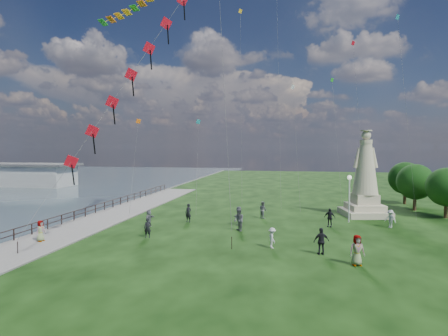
% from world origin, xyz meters
% --- Properties ---
extents(waterfront, '(200.00, 200.00, 1.51)m').
position_xyz_m(waterfront, '(-15.24, 8.99, -0.06)').
color(waterfront, '#384D54').
rests_on(waterfront, ground).
extents(pier_pavilion, '(30.00, 8.00, 4.40)m').
position_xyz_m(pier_pavilion, '(-52.00, 42.00, 1.84)').
color(pier_pavilion, '#A0A09B').
rests_on(pier_pavilion, ground).
extents(statue, '(5.21, 5.21, 9.02)m').
position_xyz_m(statue, '(12.18, 18.33, 3.41)').
color(statue, beige).
rests_on(statue, ground).
extents(lamppost, '(0.42, 0.42, 4.55)m').
position_xyz_m(lamppost, '(10.05, 14.45, 3.28)').
color(lamppost, silver).
rests_on(lamppost, ground).
extents(tree_row, '(5.66, 13.33, 5.37)m').
position_xyz_m(tree_row, '(19.05, 23.24, 3.27)').
color(tree_row, '#382314').
rests_on(tree_row, ground).
extents(person_0, '(0.64, 0.49, 1.57)m').
position_xyz_m(person_0, '(-6.69, 5.14, 0.79)').
color(person_0, black).
rests_on(person_0, ground).
extents(person_1, '(1.00, 1.11, 1.95)m').
position_xyz_m(person_1, '(0.17, 8.72, 0.97)').
color(person_1, '#595960').
rests_on(person_1, ground).
extents(person_2, '(0.78, 1.06, 1.47)m').
position_xyz_m(person_2, '(3.31, 3.86, 0.73)').
color(person_2, silver).
rests_on(person_2, ground).
extents(person_3, '(1.18, 0.83, 1.83)m').
position_xyz_m(person_3, '(6.67, 2.81, 0.92)').
color(person_3, black).
rests_on(person_3, ground).
extents(person_4, '(1.03, 0.77, 1.89)m').
position_xyz_m(person_4, '(8.65, 0.85, 0.94)').
color(person_4, '#595960').
rests_on(person_4, ground).
extents(person_5, '(0.73, 1.51, 1.59)m').
position_xyz_m(person_5, '(-8.10, 8.88, 0.79)').
color(person_5, '#595960').
rests_on(person_5, ground).
extents(person_6, '(0.75, 0.61, 1.79)m').
position_xyz_m(person_6, '(-5.21, 11.71, 0.89)').
color(person_6, black).
rests_on(person_6, ground).
extents(person_7, '(0.94, 0.97, 1.72)m').
position_xyz_m(person_7, '(1.72, 15.00, 0.86)').
color(person_7, '#595960').
rests_on(person_7, ground).
extents(person_8, '(1.13, 1.10, 1.61)m').
position_xyz_m(person_8, '(13.39, 12.66, 0.81)').
color(person_8, silver).
rests_on(person_8, ground).
extents(person_9, '(1.11, 0.80, 1.71)m').
position_xyz_m(person_9, '(8.03, 12.01, 0.85)').
color(person_9, black).
rests_on(person_9, ground).
extents(person_10, '(0.61, 0.85, 1.60)m').
position_xyz_m(person_10, '(-14.11, 2.17, 0.80)').
color(person_10, '#595960').
rests_on(person_10, ground).
extents(person_11, '(0.86, 1.69, 1.75)m').
position_xyz_m(person_11, '(-0.20, 11.17, 0.88)').
color(person_11, '#595960').
rests_on(person_11, ground).
extents(red_kite_train, '(9.42, 9.35, 20.13)m').
position_xyz_m(red_kite_train, '(-7.86, 4.63, 12.53)').
color(red_kite_train, black).
rests_on(red_kite_train, ground).
extents(small_kites, '(29.91, 18.86, 28.54)m').
position_xyz_m(small_kites, '(3.53, 23.65, 14.91)').
color(small_kites, teal).
rests_on(small_kites, ground).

